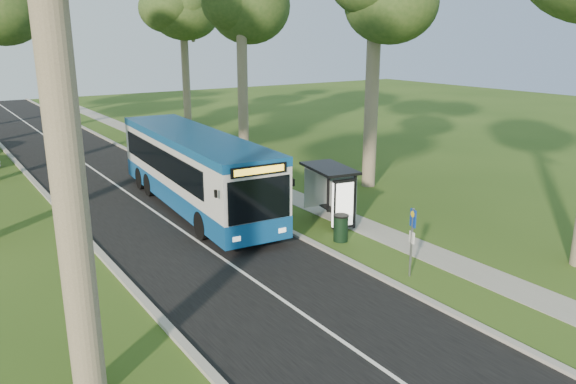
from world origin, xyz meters
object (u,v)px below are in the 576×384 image
object	(u,v)px
bus	(194,170)
litter_bin	(341,228)
bus_stop_sign	(412,234)
bus_shelter	(338,185)

from	to	relation	value
bus	litter_bin	xyz separation A→B (m)	(2.82, -7.01, -1.26)
bus	bus_stop_sign	size ratio (longest dim) A/B	5.64
bus	bus_shelter	size ratio (longest dim) A/B	4.38
bus	litter_bin	distance (m)	7.66
bus	bus_shelter	distance (m)	6.64
bus_shelter	litter_bin	bearing A→B (deg)	-113.93
bus	litter_bin	size ratio (longest dim) A/B	12.55
bus	bus_shelter	bearing A→B (deg)	-49.03
bus_stop_sign	bus_shelter	world-z (taller)	bus_shelter
litter_bin	bus	bearing A→B (deg)	111.89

